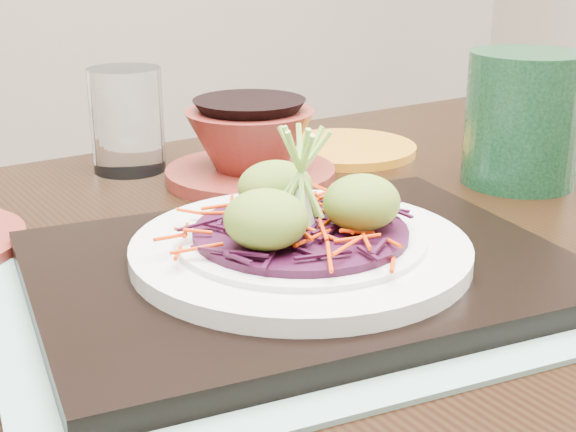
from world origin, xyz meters
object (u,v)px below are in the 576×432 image
serving_tray (300,269)px  white_plate (300,248)px  dining_table (280,397)px  yellow_plate (345,149)px  water_glass (127,120)px  terracotta_bowl_set (250,149)px  green_jar (523,119)px

serving_tray → white_plate: bearing=0.0°
dining_table → yellow_plate: (0.24, 0.29, 0.11)m
water_glass → dining_table: bearing=-87.9°
white_plate → terracotta_bowl_set: 0.28m
white_plate → dining_table: bearing=113.0°
white_plate → yellow_plate: white_plate is taller
serving_tray → water_glass: bearing=97.5°
water_glass → yellow_plate: (0.25, -0.05, -0.05)m
green_jar → yellow_plate: bearing=117.4°
dining_table → terracotta_bowl_set: terracotta_bowl_set is taller
white_plate → green_jar: green_jar is taller
yellow_plate → green_jar: (0.10, -0.19, 0.06)m
terracotta_bowl_set → green_jar: bearing=-29.5°
white_plate → green_jar: size_ratio=1.84×
terracotta_bowl_set → green_jar: (0.25, -0.14, 0.03)m
water_glass → terracotta_bowl_set: water_glass is taller
green_jar → terracotta_bowl_set: bearing=150.5°
yellow_plate → green_jar: size_ratio=1.24×
water_glass → white_plate: bearing=-86.7°
terracotta_bowl_set → yellow_plate: 0.16m
serving_tray → green_jar: 0.36m
water_glass → green_jar: size_ratio=0.83×
serving_tray → green_jar: (0.33, 0.12, 0.06)m
water_glass → green_jar: bearing=-34.3°
dining_table → yellow_plate: yellow_plate is taller
yellow_plate → green_jar: 0.22m
serving_tray → green_jar: bearing=24.5°
terracotta_bowl_set → yellow_plate: (0.15, 0.05, -0.03)m
terracotta_bowl_set → yellow_plate: terracotta_bowl_set is taller
water_glass → yellow_plate: size_ratio=0.67×
serving_tray → green_jar: size_ratio=2.83×
white_plate → green_jar: 0.36m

